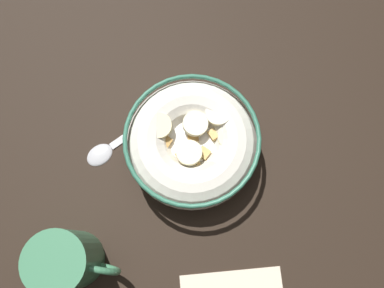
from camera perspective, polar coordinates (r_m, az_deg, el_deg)
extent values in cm
cube|color=black|center=(58.20, 0.00, -0.95)|extent=(109.49, 109.49, 2.00)
cylinder|color=silver|center=(56.93, 0.00, -0.66)|extent=(9.87, 9.87, 0.60)
torus|color=silver|center=(54.21, 0.00, 0.02)|extent=(17.95, 17.95, 6.19)
torus|color=#337259|center=(51.51, 0.00, 0.78)|extent=(18.01, 18.01, 0.60)
cylinder|color=white|center=(53.34, 0.00, 0.26)|extent=(14.23, 14.23, 0.40)
cube|color=#AD7F42|center=(54.18, -1.24, 5.38)|extent=(1.82, 1.85, 0.77)
cube|color=tan|center=(51.99, 1.02, -3.73)|extent=(2.00, 1.98, 0.78)
cube|color=tan|center=(53.28, 6.42, 1.41)|extent=(1.66, 1.66, 0.65)
cube|color=tan|center=(53.89, -3.21, 4.57)|extent=(1.80, 1.80, 0.66)
cube|color=tan|center=(52.49, 1.68, -1.31)|extent=(1.92, 1.96, 0.83)
cube|color=#B78947|center=(52.80, -3.83, 0.36)|extent=(1.93, 1.90, 0.81)
cube|color=#AD7F42|center=(52.97, 0.19, 1.13)|extent=(1.80, 1.86, 0.84)
cube|color=tan|center=(53.09, 3.26, 1.47)|extent=(2.10, 2.10, 0.85)
cube|color=tan|center=(52.26, -4.11, -3.51)|extent=(1.89, 1.86, 0.77)
cube|color=tan|center=(52.27, -1.31, -1.53)|extent=(2.04, 2.05, 0.75)
cube|color=#B78947|center=(53.82, 4.18, 3.92)|extent=(2.02, 2.02, 0.67)
cube|color=tan|center=(54.25, 4.05, 5.36)|extent=(2.08, 2.09, 0.83)
cylinder|color=#F9EFC6|center=(52.43, 0.85, 2.82)|extent=(4.81, 4.80, 1.16)
cylinder|color=beige|center=(52.47, 5.52, 1.02)|extent=(4.69, 4.71, 0.90)
cylinder|color=beige|center=(51.46, -0.63, -1.21)|extent=(4.79, 4.81, 1.02)
cylinder|color=#F9EFC6|center=(52.86, 3.80, 4.34)|extent=(4.28, 4.28, 1.25)
cylinder|color=beige|center=(51.02, 2.74, -4.41)|extent=(4.21, 4.20, 0.89)
cylinder|color=beige|center=(52.37, -4.70, 2.63)|extent=(3.46, 3.46, 1.25)
ellipsoid|color=#B7B7BC|center=(58.16, -13.14, -1.46)|extent=(4.79, 4.87, 0.80)
cube|color=#B7B7BC|center=(58.39, -7.47, 2.47)|extent=(7.48, 8.17, 0.36)
cylinder|color=#3F7F59|center=(53.09, -17.57, -15.61)|extent=(7.48, 7.48, 9.87)
torus|color=#3F7F59|center=(52.18, -13.62, -16.73)|extent=(6.32, 0.80, 6.32)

